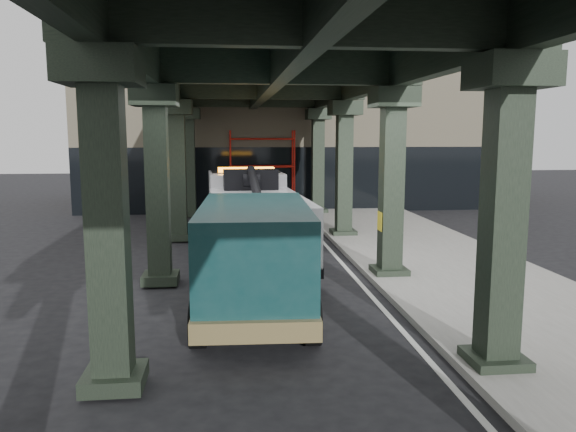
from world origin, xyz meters
TOP-DOWN VIEW (x-y plane):
  - ground at (0.00, 0.00)m, footprint 90.00×90.00m
  - sidewalk at (4.50, 2.00)m, footprint 5.00×40.00m
  - lane_stripe at (1.70, 2.00)m, footprint 0.12×38.00m
  - viaduct at (-0.40, 2.00)m, footprint 7.40×32.00m
  - building at (2.00, 20.00)m, footprint 22.00×10.00m
  - scaffolding at (0.00, 14.64)m, footprint 3.08×0.88m
  - tow_truck at (-0.93, 4.70)m, footprint 2.96×8.88m
  - towed_van at (-1.11, -0.58)m, footprint 2.61×6.01m

SIDE VIEW (x-z plane):
  - ground at x=0.00m, z-range 0.00..0.00m
  - lane_stripe at x=1.70m, z-range 0.00..0.01m
  - sidewalk at x=4.50m, z-range 0.00..0.15m
  - towed_van at x=-1.11m, z-range 0.09..2.49m
  - tow_truck at x=-0.93m, z-range -0.04..2.84m
  - scaffolding at x=0.00m, z-range 0.11..4.11m
  - building at x=2.00m, z-range 0.00..8.00m
  - viaduct at x=-0.40m, z-range 2.26..8.66m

